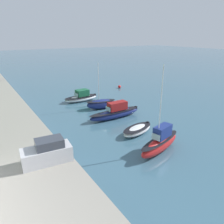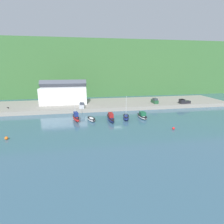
{
  "view_description": "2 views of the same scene",
  "coord_description": "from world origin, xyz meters",
  "px_view_note": "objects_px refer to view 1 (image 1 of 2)",
  "views": [
    {
      "loc": [
        -28.17,
        17.16,
        12.07
      ],
      "look_at": [
        -4.82,
        2.37,
        2.12
      ],
      "focal_mm": 35.0,
      "sensor_mm": 36.0,
      "label": 1
    },
    {
      "loc": [
        -11.19,
        -52.6,
        16.97
      ],
      "look_at": [
        -1.31,
        3.53,
        1.83
      ],
      "focal_mm": 28.0,
      "sensor_mm": 36.0,
      "label": 2
    }
  ],
  "objects_px": {
    "moored_boat_2": "(115,112)",
    "moored_boat_3": "(101,104)",
    "mooring_buoy_1": "(119,87)",
    "moored_boat_4": "(81,97)",
    "parked_car_1": "(47,153)",
    "moored_boat_1": "(137,130)",
    "moored_boat_0": "(160,142)"
  },
  "relations": [
    {
      "from": "moored_boat_3",
      "to": "moored_boat_4",
      "type": "bearing_deg",
      "value": 21.25
    },
    {
      "from": "moored_boat_3",
      "to": "parked_car_1",
      "type": "xyz_separation_m",
      "value": [
        -13.84,
        13.17,
        1.53
      ]
    },
    {
      "from": "moored_boat_0",
      "to": "mooring_buoy_1",
      "type": "bearing_deg",
      "value": -40.25
    },
    {
      "from": "moored_boat_4",
      "to": "parked_car_1",
      "type": "distance_m",
      "value": 23.21
    },
    {
      "from": "moored_boat_1",
      "to": "moored_boat_3",
      "type": "relative_size",
      "value": 0.69
    },
    {
      "from": "moored_boat_1",
      "to": "moored_boat_4",
      "type": "bearing_deg",
      "value": -14.38
    },
    {
      "from": "moored_boat_1",
      "to": "parked_car_1",
      "type": "relative_size",
      "value": 1.22
    },
    {
      "from": "mooring_buoy_1",
      "to": "moored_boat_2",
      "type": "bearing_deg",
      "value": 144.03
    },
    {
      "from": "moored_boat_1",
      "to": "parked_car_1",
      "type": "distance_m",
      "value": 12.63
    },
    {
      "from": "moored_boat_1",
      "to": "moored_boat_4",
      "type": "xyz_separation_m",
      "value": [
        16.94,
        -0.02,
        0.24
      ]
    },
    {
      "from": "moored_boat_3",
      "to": "parked_car_1",
      "type": "relative_size",
      "value": 1.78
    },
    {
      "from": "moored_boat_3",
      "to": "parked_car_1",
      "type": "height_order",
      "value": "moored_boat_3"
    },
    {
      "from": "moored_boat_2",
      "to": "moored_boat_4",
      "type": "bearing_deg",
      "value": 2.9
    },
    {
      "from": "moored_boat_0",
      "to": "moored_boat_3",
      "type": "relative_size",
      "value": 1.21
    },
    {
      "from": "moored_boat_1",
      "to": "moored_boat_3",
      "type": "height_order",
      "value": "moored_boat_3"
    },
    {
      "from": "moored_boat_3",
      "to": "parked_car_1",
      "type": "distance_m",
      "value": 19.17
    },
    {
      "from": "moored_boat_4",
      "to": "parked_car_1",
      "type": "xyz_separation_m",
      "value": [
        -19.68,
        12.2,
        1.62
      ]
    },
    {
      "from": "moored_boat_2",
      "to": "moored_boat_0",
      "type": "bearing_deg",
      "value": 172.3
    },
    {
      "from": "moored_boat_3",
      "to": "mooring_buoy_1",
      "type": "height_order",
      "value": "moored_boat_3"
    },
    {
      "from": "moored_boat_3",
      "to": "mooring_buoy_1",
      "type": "relative_size",
      "value": 11.16
    },
    {
      "from": "parked_car_1",
      "to": "moored_boat_0",
      "type": "bearing_deg",
      "value": -94.88
    },
    {
      "from": "moored_boat_1",
      "to": "moored_boat_2",
      "type": "xyz_separation_m",
      "value": [
        6.11,
        -0.65,
        0.37
      ]
    },
    {
      "from": "moored_boat_1",
      "to": "parked_car_1",
      "type": "height_order",
      "value": "parked_car_1"
    },
    {
      "from": "moored_boat_0",
      "to": "parked_car_1",
      "type": "distance_m",
      "value": 11.7
    },
    {
      "from": "moored_boat_1",
      "to": "moored_boat_2",
      "type": "distance_m",
      "value": 6.16
    },
    {
      "from": "mooring_buoy_1",
      "to": "moored_boat_3",
      "type": "bearing_deg",
      "value": 134.04
    },
    {
      "from": "moored_boat_3",
      "to": "mooring_buoy_1",
      "type": "distance_m",
      "value": 15.28
    },
    {
      "from": "moored_boat_3",
      "to": "moored_boat_4",
      "type": "relative_size",
      "value": 1.17
    },
    {
      "from": "moored_boat_2",
      "to": "moored_boat_3",
      "type": "xyz_separation_m",
      "value": [
        4.98,
        -0.34,
        -0.04
      ]
    },
    {
      "from": "moored_boat_0",
      "to": "moored_boat_2",
      "type": "bearing_deg",
      "value": -21.91
    },
    {
      "from": "moored_boat_1",
      "to": "moored_boat_4",
      "type": "height_order",
      "value": "moored_boat_4"
    },
    {
      "from": "moored_boat_2",
      "to": "mooring_buoy_1",
      "type": "xyz_separation_m",
      "value": [
        15.6,
        -11.32,
        -0.55
      ]
    }
  ]
}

